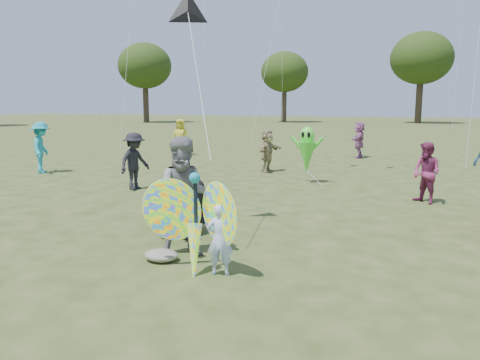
% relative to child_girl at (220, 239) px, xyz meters
% --- Properties ---
extents(ground, '(160.00, 160.00, 0.00)m').
position_rel_child_girl_xyz_m(ground, '(-0.16, 0.20, -0.52)').
color(ground, '#51592B').
rests_on(ground, ground).
extents(child_girl, '(0.43, 0.34, 1.05)m').
position_rel_child_girl_xyz_m(child_girl, '(0.00, 0.00, 0.00)').
color(child_girl, '#B4C9FF').
rests_on(child_girl, ground).
extents(adult_man, '(1.17, 1.09, 1.93)m').
position_rel_child_girl_xyz_m(adult_man, '(-0.85, 0.58, 0.44)').
color(adult_man, gray).
rests_on(adult_man, ground).
extents(grey_bag, '(0.55, 0.45, 0.17)m').
position_rel_child_girl_xyz_m(grey_bag, '(-1.10, 0.21, -0.44)').
color(grey_bag, gray).
rests_on(grey_bag, ground).
extents(crowd_b, '(0.79, 1.14, 1.62)m').
position_rel_child_girl_xyz_m(crowd_b, '(-4.98, 5.28, 0.29)').
color(crowd_b, black).
rests_on(crowd_b, ground).
extents(crowd_d, '(0.72, 1.47, 1.52)m').
position_rel_child_girl_xyz_m(crowd_d, '(-2.54, 9.94, 0.24)').
color(crowd_d, '#9C8C60').
rests_on(crowd_d, ground).
extents(crowd_e, '(0.93, 0.92, 1.51)m').
position_rel_child_girl_xyz_m(crowd_e, '(2.74, 6.30, 0.23)').
color(crowd_e, '#802A54').
rests_on(crowd_e, ground).
extents(crowd_g, '(0.94, 0.72, 1.70)m').
position_rel_child_girl_xyz_m(crowd_g, '(-8.05, 13.63, 0.33)').
color(crowd_g, gold).
rests_on(crowd_g, ground).
extents(crowd_i, '(1.18, 1.34, 1.80)m').
position_rel_child_girl_xyz_m(crowd_i, '(-9.87, 6.82, 0.38)').
color(crowd_i, teal).
rests_on(crowd_i, ground).
extents(crowd_j, '(0.50, 1.51, 1.62)m').
position_rel_child_girl_xyz_m(crowd_j, '(-0.07, 15.59, 0.29)').
color(crowd_j, '#A45D95').
rests_on(crowd_j, ground).
extents(jogging_stroller, '(0.74, 1.14, 1.09)m').
position_rel_child_girl_xyz_m(jogging_stroller, '(-1.45, 1.72, 0.09)').
color(jogging_stroller, black).
rests_on(jogging_stroller, ground).
extents(butterfly_kite, '(1.74, 0.75, 1.67)m').
position_rel_child_girl_xyz_m(butterfly_kite, '(-0.37, -0.04, 0.20)').
color(butterfly_kite, red).
rests_on(butterfly_kite, ground).
extents(delta_kite_rig, '(1.55, 1.75, 2.96)m').
position_rel_child_girl_xyz_m(delta_kite_rig, '(-1.54, 2.09, 3.56)').
color(delta_kite_rig, black).
rests_on(delta_kite_rig, ground).
extents(alien_kite, '(1.12, 0.69, 1.74)m').
position_rel_child_girl_xyz_m(alien_kite, '(-0.68, 8.12, 0.45)').
color(alien_kite, '#4CE135').
rests_on(alien_kite, ground).
extents(tree_line, '(91.78, 33.60, 10.79)m').
position_rel_child_girl_xyz_m(tree_line, '(3.51, 45.19, 6.34)').
color(tree_line, '#3A2D21').
rests_on(tree_line, ground).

